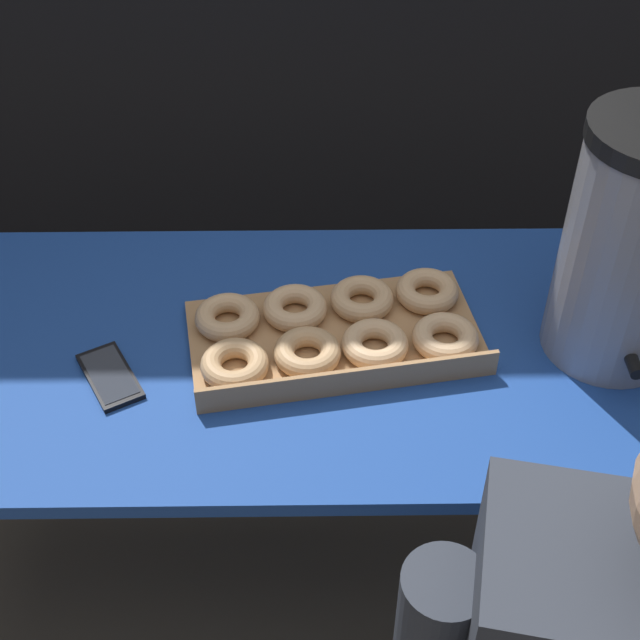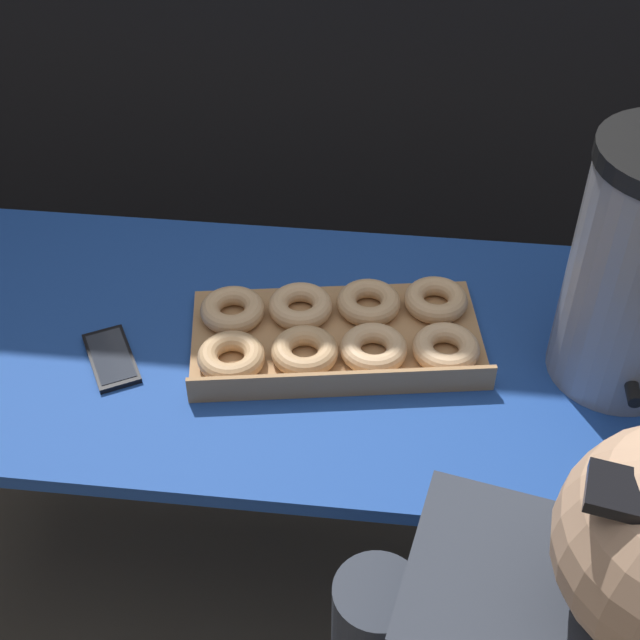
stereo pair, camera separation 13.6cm
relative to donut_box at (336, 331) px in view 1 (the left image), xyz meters
The scene contains 5 objects.
ground_plane 0.76m from the donut_box, 165.72° to the right, with size 12.00×12.00×0.00m, color brown.
folding_table 0.08m from the donut_box, 165.72° to the right, with size 1.58×0.67×0.73m.
donut_box is the anchor object (origin of this frame).
coffee_urn 0.51m from the donut_box, ahead, with size 0.23×0.26×0.46m.
cell_phone 0.39m from the donut_box, 167.27° to the right, with size 0.13×0.16×0.01m.
Camera 1 is at (-0.00, -1.12, 1.81)m, focal length 50.00 mm.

